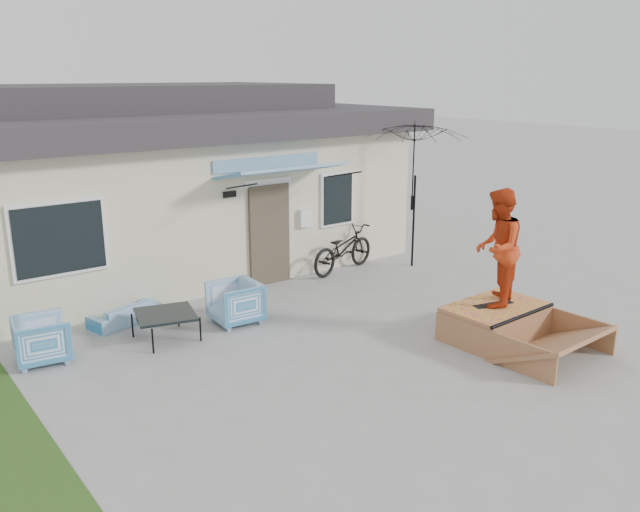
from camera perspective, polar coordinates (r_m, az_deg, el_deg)
ground at (r=10.16m, az=4.87°, el=-9.55°), size 90.00×90.00×0.00m
house at (r=16.20m, az=-14.34°, el=6.70°), size 10.80×8.49×4.10m
loveseat at (r=12.20m, az=-16.55°, el=-4.50°), size 1.33×0.70×0.50m
armchair_left at (r=11.01m, az=-22.90°, el=-6.48°), size 0.82×0.87×0.80m
armchair_right at (r=11.78m, az=-7.35°, el=-3.83°), size 0.80×0.85×0.83m
coffee_table at (r=11.33m, az=-13.16°, el=-5.92°), size 1.14×1.14×0.46m
bicycle at (r=14.68m, az=1.99°, el=1.05°), size 2.06×1.09×1.25m
patio_umbrella at (r=14.99m, az=8.19°, el=5.59°), size 2.68×2.56×2.20m
skate_ramp at (r=11.48m, az=14.88°, el=-5.50°), size 1.75×2.28×0.56m
skateboard at (r=11.41m, az=14.76°, el=-4.01°), size 0.75×0.34×0.05m
skater at (r=11.13m, az=15.11°, el=0.84°), size 1.19×1.11×1.95m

